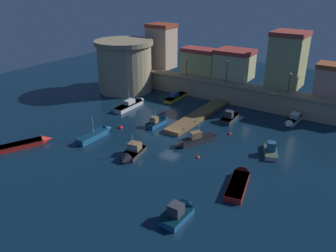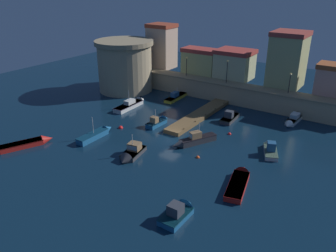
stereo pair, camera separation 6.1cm
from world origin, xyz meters
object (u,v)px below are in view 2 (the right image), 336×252
(mooring_buoy_2, at_px, (198,158))
(quay_lamp_0, at_px, (187,63))
(moored_boat_5, at_px, (97,134))
(moored_boat_10, at_px, (193,140))
(moored_boat_0, at_px, (133,104))
(moored_boat_11, at_px, (180,211))
(moored_boat_4, at_px, (239,180))
(moored_boat_2, at_px, (131,154))
(quay_lamp_1, at_px, (227,68))
(moored_boat_3, at_px, (293,120))
(moored_boat_9, at_px, (232,116))
(mooring_buoy_1, at_px, (121,128))
(fortress_tower, at_px, (125,65))
(moored_boat_8, at_px, (30,143))
(moored_boat_1, at_px, (270,148))
(moored_boat_7, at_px, (159,121))
(moored_boat_6, at_px, (179,95))
(mooring_buoy_0, at_px, (229,134))

(mooring_buoy_2, bearing_deg, quay_lamp_0, 124.50)
(moored_boat_5, bearing_deg, moored_boat_10, -66.64)
(moored_boat_0, xyz_separation_m, moored_boat_11, (21.67, -19.75, 0.03))
(moored_boat_4, bearing_deg, moored_boat_2, 86.37)
(quay_lamp_1, height_order, moored_boat_5, quay_lamp_1)
(quay_lamp_1, bearing_deg, moored_boat_11, -71.69)
(quay_lamp_0, distance_m, moored_boat_10, 21.95)
(quay_lamp_1, bearing_deg, moored_boat_3, -16.54)
(moored_boat_3, distance_m, mooring_buoy_2, 18.02)
(moored_boat_9, relative_size, moored_boat_11, 1.29)
(moored_boat_11, distance_m, mooring_buoy_1, 20.98)
(moored_boat_5, bearing_deg, mooring_buoy_2, -80.90)
(quay_lamp_0, xyz_separation_m, mooring_buoy_2, (14.16, -20.60, -5.50))
(moored_boat_4, relative_size, moored_boat_11, 1.66)
(fortress_tower, height_order, moored_boat_8, fortress_tower)
(moored_boat_1, bearing_deg, moored_boat_11, 148.85)
(moored_boat_7, relative_size, mooring_buoy_2, 9.75)
(moored_boat_7, bearing_deg, moored_boat_3, -52.59)
(moored_boat_0, height_order, moored_boat_6, moored_boat_0)
(mooring_buoy_0, bearing_deg, moored_boat_3, 55.44)
(fortress_tower, distance_m, moored_boat_1, 32.61)
(moored_boat_0, height_order, moored_boat_7, moored_boat_0)
(moored_boat_11, bearing_deg, moored_boat_6, 32.86)
(quay_lamp_1, relative_size, moored_boat_4, 0.55)
(moored_boat_10, bearing_deg, moored_boat_2, -4.17)
(quay_lamp_0, xyz_separation_m, mooring_buoy_1, (0.80, -19.11, -5.50))
(moored_boat_6, bearing_deg, moored_boat_0, 151.84)
(quay_lamp_1, height_order, moored_boat_2, quay_lamp_1)
(quay_lamp_1, xyz_separation_m, moored_boat_2, (-0.38, -24.97, -5.31))
(quay_lamp_1, relative_size, moored_boat_2, 0.80)
(moored_boat_10, xyz_separation_m, mooring_buoy_1, (-11.10, -1.34, -0.55))
(moored_boat_8, bearing_deg, moored_boat_5, -14.86)
(mooring_buoy_2, bearing_deg, moored_boat_7, 149.72)
(moored_boat_3, bearing_deg, moored_boat_9, -64.01)
(moored_boat_11, bearing_deg, moored_boat_7, 40.86)
(moored_boat_0, distance_m, mooring_buoy_1, 9.06)
(moored_boat_11, bearing_deg, moored_boat_8, 87.31)
(quay_lamp_0, relative_size, mooring_buoy_1, 5.15)
(moored_boat_9, bearing_deg, moored_boat_4, -156.59)
(moored_boat_7, relative_size, moored_boat_8, 0.68)
(moored_boat_3, bearing_deg, quay_lamp_1, -103.11)
(moored_boat_0, height_order, moored_boat_11, moored_boat_0)
(moored_boat_8, xyz_separation_m, mooring_buoy_2, (19.24, 9.11, -0.35))
(mooring_buoy_2, bearing_deg, moored_boat_5, -169.90)
(moored_boat_8, height_order, mooring_buoy_0, moored_boat_8)
(moored_boat_4, height_order, mooring_buoy_2, moored_boat_4)
(moored_boat_2, bearing_deg, quay_lamp_0, -174.02)
(moored_boat_2, height_order, moored_boat_9, moored_boat_2)
(moored_boat_8, bearing_deg, moored_boat_2, -45.93)
(quay_lamp_1, height_order, moored_boat_0, quay_lamp_1)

